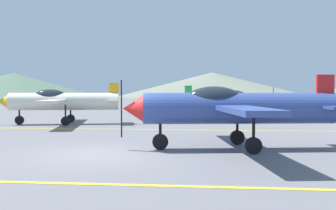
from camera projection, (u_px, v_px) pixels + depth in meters
ground_plane at (100, 154)px, 11.35m from camera, size 400.00×400.00×0.00m
apron_line_near at (50, 183)px, 7.66m from camera, size 80.00×0.16×0.01m
apron_line_far at (141, 130)px, 18.89m from camera, size 80.00×0.16×0.01m
airplane_near at (231, 107)px, 12.27m from camera, size 7.37×8.44×2.52m
airplane_mid at (60, 101)px, 22.13m from camera, size 7.38×8.41×2.52m
airplane_far at (227, 99)px, 29.72m from camera, size 7.38×8.39×2.52m
hill_left at (14, 86)px, 129.76m from camera, size 63.06×63.06×9.00m
hill_centerleft at (212, 85)px, 167.69m from camera, size 89.32×89.32×11.29m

